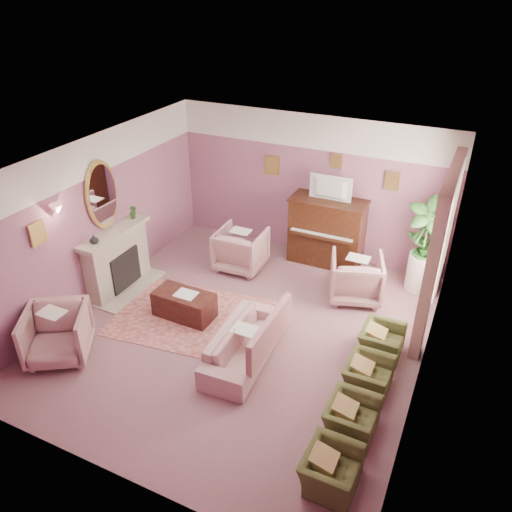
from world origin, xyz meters
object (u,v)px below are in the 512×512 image
at_px(floral_armchair_left, 241,247).
at_px(olive_chair_a, 331,465).
at_px(olive_chair_b, 352,414).
at_px(olive_chair_c, 368,372).
at_px(floral_armchair_front, 57,332).
at_px(floral_armchair_right, 356,276).
at_px(olive_chair_d, 382,337).
at_px(piano, 327,232).
at_px(television, 329,187).
at_px(side_table, 421,272).
at_px(sofa, 245,338).
at_px(coffee_table, 184,305).

relative_size(floral_armchair_left, olive_chair_a, 1.31).
height_order(olive_chair_a, olive_chair_b, same).
bearing_deg(olive_chair_c, floral_armchair_front, -163.25).
distance_m(floral_armchair_right, floral_armchair_front, 4.92).
xyz_separation_m(floral_armchair_left, floral_armchair_right, (2.28, -0.06, 0.00)).
xyz_separation_m(olive_chair_b, olive_chair_d, (0.00, 1.64, 0.00)).
xyz_separation_m(piano, olive_chair_d, (1.64, -2.27, -0.35)).
height_order(floral_armchair_front, olive_chair_b, floral_armchair_front).
relative_size(television, side_table, 1.14).
bearing_deg(piano, floral_armchair_front, -121.39).
bearing_deg(sofa, coffee_table, 160.17).
distance_m(coffee_table, olive_chair_d, 3.22).
xyz_separation_m(sofa, side_table, (2.04, 3.04, -0.02)).
height_order(floral_armchair_left, side_table, floral_armchair_left).
relative_size(floral_armchair_right, olive_chair_c, 1.31).
bearing_deg(floral_armchair_left, olive_chair_a, -51.36).
bearing_deg(coffee_table, olive_chair_c, -6.24).
distance_m(olive_chair_a, olive_chair_c, 1.64).
height_order(television, sofa, television).
bearing_deg(floral_armchair_front, floral_armchair_left, 69.71).
height_order(piano, olive_chair_c, piano).
xyz_separation_m(floral_armchair_front, olive_chair_b, (4.32, 0.48, -0.15)).
xyz_separation_m(olive_chair_c, side_table, (0.23, 2.89, 0.05)).
relative_size(coffee_table, floral_armchair_front, 1.11).
xyz_separation_m(coffee_table, olive_chair_b, (3.18, -1.17, 0.07)).
distance_m(television, floral_armchair_left, 2.01).
xyz_separation_m(coffee_table, floral_armchair_left, (0.14, 1.81, 0.23)).
bearing_deg(side_table, olive_chair_d, -96.27).
distance_m(sofa, side_table, 3.66).
relative_size(piano, television, 1.75).
distance_m(floral_armchair_left, floral_armchair_right, 2.28).
xyz_separation_m(piano, television, (0.00, -0.05, 0.95)).
relative_size(olive_chair_d, side_table, 0.98).
relative_size(floral_armchair_front, olive_chair_b, 1.31).
distance_m(coffee_table, floral_armchair_front, 2.02).
relative_size(olive_chair_a, olive_chair_b, 1.00).
bearing_deg(olive_chair_c, olive_chair_b, -90.00).
bearing_deg(olive_chair_c, piano, 117.97).
distance_m(floral_armchair_right, olive_chair_c, 2.24).
bearing_deg(floral_armchair_front, piano, 58.61).
bearing_deg(floral_armchair_front, television, 58.32).
bearing_deg(television, floral_armchair_front, -121.68).
height_order(coffee_table, olive_chair_c, olive_chair_c).
relative_size(sofa, floral_armchair_right, 2.02).
height_order(sofa, olive_chair_d, sofa).
bearing_deg(olive_chair_b, floral_armchair_right, 104.60).
bearing_deg(piano, olive_chair_c, -62.03).
bearing_deg(floral_armchair_left, olive_chair_c, -35.42).
height_order(floral_armchair_right, floral_armchair_front, same).
bearing_deg(floral_armchair_right, floral_armchair_left, 178.50).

